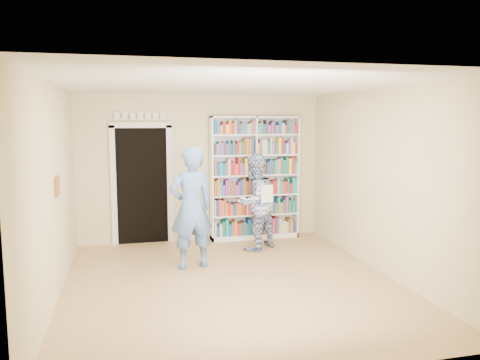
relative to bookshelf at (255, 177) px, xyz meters
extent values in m
plane|color=#AB8153|center=(-0.98, -2.34, -1.17)|extent=(5.00, 5.00, 0.00)
plane|color=white|center=(-0.98, -2.34, 1.53)|extent=(5.00, 5.00, 0.00)
plane|color=beige|center=(-0.98, 0.16, 0.18)|extent=(4.50, 0.00, 4.50)
plane|color=beige|center=(-3.23, -2.34, 0.18)|extent=(0.00, 5.00, 5.00)
plane|color=beige|center=(1.27, -2.34, 0.18)|extent=(0.00, 5.00, 5.00)
cube|color=white|center=(0.00, 0.00, -0.01)|extent=(1.68, 0.31, 2.31)
cube|color=white|center=(0.00, 0.00, -0.01)|extent=(0.03, 0.31, 2.31)
cube|color=black|center=(-2.08, 0.14, -0.12)|extent=(0.90, 0.03, 2.10)
cube|color=silver|center=(-2.58, 0.12, -0.12)|extent=(0.10, 0.06, 2.20)
cube|color=silver|center=(-1.58, 0.12, -0.12)|extent=(0.10, 0.06, 2.20)
cube|color=silver|center=(-2.08, 0.12, 0.98)|extent=(1.10, 0.06, 0.10)
cube|color=silver|center=(-2.08, 0.12, 1.08)|extent=(1.10, 0.08, 0.02)
cube|color=brown|center=(-3.21, -2.14, 0.23)|extent=(0.03, 0.25, 0.25)
imported|color=#557EBE|center=(-1.41, -1.52, -0.24)|extent=(0.75, 0.57, 1.85)
imported|color=#324B98|center=(-0.21, -0.76, -0.33)|extent=(1.02, 0.98, 1.67)
cube|color=white|center=(-0.07, -1.02, -0.15)|extent=(0.21, 0.03, 0.30)
camera|label=1|loc=(-2.34, -8.42, 1.07)|focal=35.00mm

